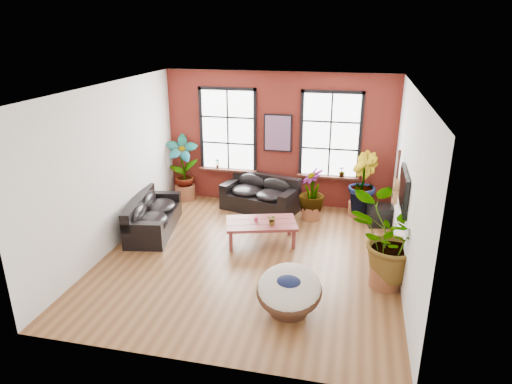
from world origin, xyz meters
TOP-DOWN VIEW (x-y plane):
  - room at (0.00, 0.15)m, footprint 6.04×6.54m
  - sofa_back at (-0.33, 2.66)m, footprint 2.12×1.44m
  - sofa_left at (-2.55, 0.77)m, footprint 1.23×2.22m
  - coffee_table at (0.08, 0.76)m, footprint 1.72×1.27m
  - papasan_chair at (1.09, -1.73)m, footprint 1.12×1.14m
  - poster at (0.00, 3.18)m, footprint 0.74×0.06m
  - tv_wall_unit at (2.93, 0.60)m, footprint 0.13×1.86m
  - media_box at (2.69, 2.32)m, footprint 0.68×0.61m
  - pot_back_left at (-2.55, 2.94)m, footprint 0.68×0.68m
  - pot_back_right at (2.18, 2.79)m, footprint 0.57×0.57m
  - pot_right_wall at (2.71, -0.52)m, footprint 0.76×0.76m
  - pot_mid at (1.03, 2.31)m, footprint 0.51×0.51m
  - floor_plant_back_left at (-2.57, 2.91)m, footprint 1.01×0.82m
  - floor_plant_back_right at (2.21, 2.75)m, footprint 0.85×0.97m
  - floor_plant_right_wall at (2.72, -0.52)m, footprint 1.70×1.57m
  - floor_plant_mid at (1.03, 2.34)m, footprint 0.83×0.83m
  - table_plant at (0.36, 0.64)m, footprint 0.28×0.26m
  - sill_plant_left at (-1.65, 3.13)m, footprint 0.17×0.17m
  - sill_plant_right at (1.70, 3.13)m, footprint 0.19×0.19m

SIDE VIEW (x-z plane):
  - pot_mid at x=1.03m, z-range 0.00..0.33m
  - pot_back_right at x=2.18m, z-range 0.00..0.37m
  - pot_back_left at x=-2.55m, z-range 0.00..0.41m
  - pot_right_wall at x=2.71m, z-range 0.00..0.42m
  - media_box at x=2.69m, z-range 0.00..0.49m
  - sofa_left at x=-2.55m, z-range -0.04..0.79m
  - sofa_back at x=-0.33m, z-range -0.04..0.85m
  - papasan_chair at x=1.09m, z-range 0.01..0.84m
  - coffee_table at x=0.08m, z-range 0.14..0.73m
  - table_plant at x=0.36m, z-range 0.49..0.75m
  - floor_plant_mid at x=1.03m, z-range 0.14..1.30m
  - floor_plant_back_right at x=2.21m, z-range 0.15..1.67m
  - floor_plant_right_wall at x=2.72m, z-range 0.16..1.75m
  - floor_plant_back_left at x=-2.57m, z-range 0.15..1.81m
  - sill_plant_left at x=-1.65m, z-range 0.90..1.17m
  - sill_plant_right at x=1.70m, z-range 0.90..1.17m
  - tv_wall_unit at x=2.93m, z-range 0.94..2.14m
  - room at x=0.00m, z-range -0.02..3.52m
  - poster at x=0.00m, z-range 1.46..2.44m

